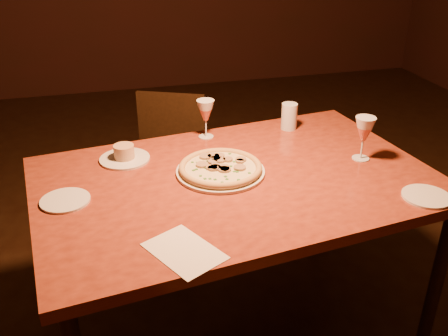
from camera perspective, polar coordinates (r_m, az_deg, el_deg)
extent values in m
plane|color=black|center=(2.72, 5.12, -13.27)|extent=(7.00, 7.00, 0.00)
cube|color=#94381F|center=(1.97, 1.44, -1.64)|extent=(1.66, 1.18, 0.04)
cylinder|color=black|center=(2.43, -18.58, -8.57)|extent=(0.06, 0.06, 0.78)
cylinder|color=black|center=(2.27, 23.00, -12.38)|extent=(0.06, 0.06, 0.78)
cylinder|color=black|center=(2.81, 11.19, -2.47)|extent=(0.06, 0.06, 0.78)
cube|color=black|center=(2.90, -6.78, -0.25)|extent=(0.53, 0.53, 0.04)
cube|color=black|center=(2.97, -6.02, 5.00)|extent=(0.38, 0.19, 0.38)
cylinder|color=black|center=(2.92, -10.48, -5.36)|extent=(0.03, 0.03, 0.41)
cylinder|color=black|center=(3.19, -8.58, -2.28)|extent=(0.03, 0.03, 0.41)
cylinder|color=black|center=(2.84, -4.25, -6.03)|extent=(0.03, 0.03, 0.41)
cylinder|color=black|center=(3.11, -2.85, -2.80)|extent=(0.03, 0.03, 0.41)
cylinder|color=silver|center=(1.99, -0.41, -0.41)|extent=(0.35, 0.35, 0.01)
cylinder|color=beige|center=(1.99, -0.41, -0.08)|extent=(0.32, 0.32, 0.01)
torus|color=tan|center=(1.98, -0.41, 0.09)|extent=(0.33, 0.33, 0.03)
cylinder|color=silver|center=(2.14, -11.28, 1.04)|extent=(0.21, 0.21, 0.01)
cylinder|color=tan|center=(2.13, -11.36, 1.85)|extent=(0.09, 0.09, 0.06)
cylinder|color=silver|center=(2.41, 7.46, 5.87)|extent=(0.08, 0.08, 0.13)
cylinder|color=silver|center=(1.89, -17.69, -3.55)|extent=(0.18, 0.18, 0.01)
cylinder|color=silver|center=(1.97, 22.13, -3.03)|extent=(0.18, 0.18, 0.01)
cube|color=beige|center=(1.56, -4.56, -9.44)|extent=(0.26, 0.29, 0.00)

